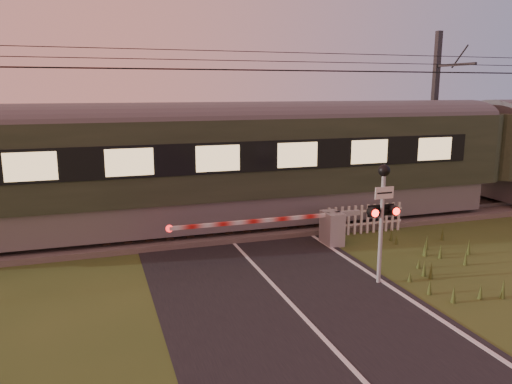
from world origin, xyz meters
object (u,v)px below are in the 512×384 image
object	(u,v)px
boom_gate	(324,227)
crossing_signal	(383,203)
catenary_mast	(435,114)
picket_fence	(364,219)
train	(478,152)

from	to	relation	value
boom_gate	crossing_signal	world-z (taller)	crossing_signal
boom_gate	catenary_mast	bearing A→B (deg)	32.53
crossing_signal	catenary_mast	distance (m)	11.39
crossing_signal	picket_fence	world-z (taller)	crossing_signal
picket_fence	catenary_mast	distance (m)	7.81
picket_fence	boom_gate	bearing A→B (deg)	-158.27
boom_gate	crossing_signal	bearing A→B (deg)	-91.26
train	crossing_signal	size ratio (longest dim) A/B	14.40
train	picket_fence	distance (m)	6.80
picket_fence	catenary_mast	xyz separation A→B (m)	(5.76, 4.12, 3.29)
train	boom_gate	xyz separation A→B (m)	(-8.15, -2.64, -1.75)
boom_gate	crossing_signal	xyz separation A→B (m)	(-0.07, -3.33, 1.52)
train	catenary_mast	xyz separation A→B (m)	(-0.51, 2.23, 1.46)
catenary_mast	picket_fence	bearing A→B (deg)	-144.38
train	picket_fence	size ratio (longest dim) A/B	14.97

